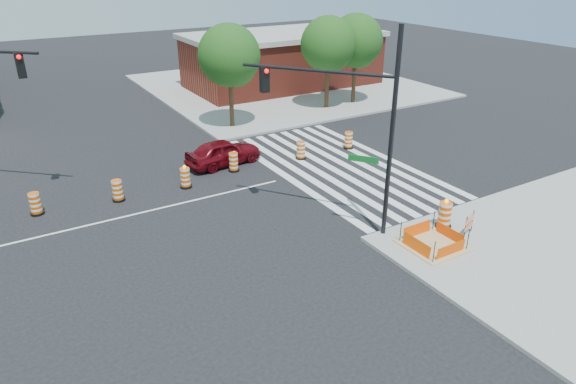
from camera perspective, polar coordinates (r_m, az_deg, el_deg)
name	(u,v)px	position (r m, az deg, el deg)	size (l,w,h in m)	color
ground	(140,213)	(24.01, -16.10, -2.26)	(120.00, 120.00, 0.00)	black
sidewalk_ne	(283,85)	(46.41, -0.57, 11.78)	(22.00, 22.00, 0.15)	gray
crosswalk_east	(338,166)	(28.32, 5.56, 2.87)	(6.75, 13.50, 0.01)	silver
lane_centerline	(140,213)	(24.01, -16.10, -2.25)	(14.00, 0.12, 0.01)	silver
excavation_pit	(433,244)	(21.03, 15.77, -5.59)	(2.20, 2.20, 0.90)	tan
brick_storefront	(283,60)	(45.96, -0.58, 14.50)	(16.50, 8.50, 4.60)	maroon
red_coupe	(223,152)	(28.44, -7.21, 4.42)	(1.70, 4.22, 1.44)	#5F080F
signal_pole_se	(349,113)	(20.03, 6.75, 8.77)	(3.83, 5.10, 8.25)	black
pit_drum	(444,216)	(22.32, 16.99, -2.53)	(0.66, 0.66, 1.30)	black
barricade	(469,223)	(22.08, 19.50, -3.25)	(0.77, 0.31, 0.95)	#DD5204
tree_north_c	(230,59)	(33.90, -6.50, 14.48)	(3.98, 3.98, 6.77)	#382314
tree_north_d	(328,47)	(38.38, 4.51, 15.74)	(3.97, 3.97, 6.75)	#382314
tree_north_e	(356,44)	(40.08, 7.57, 16.01)	(3.98, 3.98, 6.77)	#382314
median_drum_2	(36,204)	(25.39, -26.24, -1.24)	(0.60, 0.60, 1.02)	black
median_drum_3	(118,191)	(25.34, -18.40, 0.09)	(0.60, 0.60, 1.02)	black
median_drum_4	(185,178)	(25.93, -11.33, 1.51)	(0.60, 0.60, 1.18)	black
median_drum_5	(234,163)	(27.57, -6.07, 3.27)	(0.60, 0.60, 1.02)	black
median_drum_6	(301,151)	(29.12, 1.43, 4.60)	(0.60, 0.60, 1.02)	black
median_drum_7	(348,141)	(30.96, 6.73, 5.68)	(0.60, 0.60, 1.02)	black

